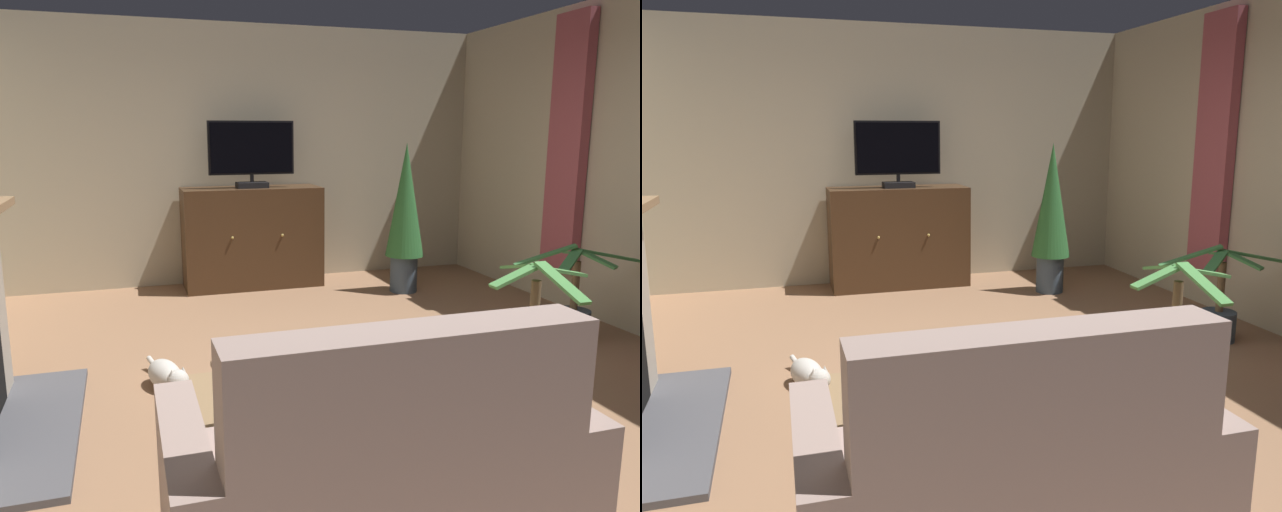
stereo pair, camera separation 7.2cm
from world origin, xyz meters
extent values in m
cube|color=#936B4C|center=(0.00, 0.00, -0.02)|extent=(5.84, 7.05, 0.04)
cube|color=#B2A88E|center=(0.00, 3.27, 1.39)|extent=(5.84, 0.10, 2.79)
cube|color=#A34C56|center=(2.56, 1.24, 1.53)|extent=(0.10, 0.44, 2.34)
cube|color=#8E704C|center=(-0.08, -0.33, 0.01)|extent=(2.16, 1.72, 0.01)
cube|color=#4C4C51|center=(-1.93, -0.02, 0.02)|extent=(0.50, 1.61, 0.04)
cube|color=black|center=(-0.07, 2.92, 0.03)|extent=(1.40, 0.49, 0.06)
cube|color=#422B19|center=(-0.07, 2.92, 0.54)|extent=(1.46, 0.55, 1.07)
sphere|color=tan|center=(-0.33, 2.63, 0.59)|extent=(0.03, 0.03, 0.03)
sphere|color=tan|center=(0.19, 2.63, 0.59)|extent=(0.03, 0.03, 0.03)
cube|color=black|center=(-0.07, 2.87, 1.10)|extent=(0.32, 0.20, 0.06)
cylinder|color=black|center=(-0.07, 2.87, 1.17)|extent=(0.04, 0.04, 0.08)
cube|color=black|center=(-0.07, 2.87, 1.49)|extent=(0.90, 0.05, 0.55)
cube|color=black|center=(-0.07, 2.84, 1.49)|extent=(0.86, 0.01, 0.51)
cube|color=brown|center=(-0.39, -0.53, 0.41)|extent=(1.16, 0.59, 0.03)
cylinder|color=brown|center=(0.10, -0.29, 0.20)|extent=(0.04, 0.04, 0.40)
cylinder|color=brown|center=(-0.92, -0.39, 0.20)|extent=(0.04, 0.04, 0.40)
cylinder|color=brown|center=(0.14, -0.67, 0.20)|extent=(0.04, 0.04, 0.40)
cylinder|color=brown|center=(-0.88, -0.77, 0.20)|extent=(0.04, 0.04, 0.40)
cube|color=black|center=(-0.52, -0.64, 0.44)|extent=(0.16, 0.15, 0.02)
cube|color=silver|center=(-0.27, -0.52, 0.43)|extent=(0.35, 0.29, 0.01)
cube|color=#A3897F|center=(-0.54, -1.60, 0.22)|extent=(1.22, 0.87, 0.45)
cube|color=#A3897F|center=(-0.54, -1.93, 0.76)|extent=(1.22, 0.20, 0.62)
cube|color=#A3897F|center=(0.14, -1.60, 0.33)|extent=(0.15, 0.87, 0.67)
cube|color=#B2A899|center=(-0.55, -1.73, 0.57)|extent=(0.38, 0.18, 0.36)
cylinder|color=beige|center=(0.99, -0.50, 0.11)|extent=(0.44, 0.44, 0.23)
cylinder|color=brown|center=(0.99, -0.50, 0.50)|extent=(0.06, 0.06, 0.54)
cube|color=#4C8E47|center=(1.18, -0.48, 0.81)|extent=(0.38, 0.12, 0.10)
cube|color=#4C8E47|center=(1.02, -0.28, 0.81)|extent=(0.15, 0.44, 0.13)
cube|color=#4C8E47|center=(0.83, -0.51, 0.81)|extent=(0.31, 0.09, 0.13)
cube|color=#4C8E47|center=(0.99, -0.72, 0.81)|extent=(0.08, 0.42, 0.16)
cylinder|color=#3D4C5B|center=(1.39, 2.20, 0.19)|extent=(0.28, 0.28, 0.38)
cone|color=#2D6B33|center=(1.39, 2.20, 0.97)|extent=(0.40, 0.40, 1.16)
cylinder|color=#3D4C5B|center=(2.04, 0.39, 0.12)|extent=(0.27, 0.27, 0.24)
cylinder|color=brown|center=(2.04, 0.39, 0.44)|extent=(0.06, 0.06, 0.40)
cube|color=#3D7F42|center=(2.31, 0.34, 0.68)|extent=(0.54, 0.18, 0.12)
cube|color=#3D7F42|center=(2.11, 0.53, 0.68)|extent=(0.20, 0.31, 0.07)
cube|color=#3D7F42|center=(1.82, 0.50, 0.68)|extent=(0.46, 0.28, 0.20)
cube|color=#3D7F42|center=(1.88, 0.28, 0.68)|extent=(0.36, 0.29, 0.12)
cube|color=#3D7F42|center=(2.11, 0.25, 0.68)|extent=(0.21, 0.30, 0.12)
ellipsoid|color=beige|center=(-1.18, 0.38, 0.09)|extent=(0.28, 0.38, 0.18)
sphere|color=beige|center=(-1.11, 0.18, 0.12)|extent=(0.14, 0.14, 0.14)
cone|color=beige|center=(-1.08, 0.19, 0.18)|extent=(0.04, 0.04, 0.04)
cone|color=beige|center=(-1.15, 0.17, 0.18)|extent=(0.04, 0.04, 0.04)
cylinder|color=beige|center=(-1.24, 0.65, 0.06)|extent=(0.11, 0.22, 0.09)
camera|label=1|loc=(-1.37, -3.58, 1.66)|focal=34.74mm
camera|label=2|loc=(-1.30, -3.60, 1.66)|focal=34.74mm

